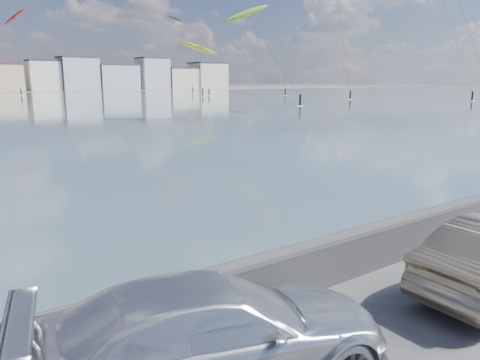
# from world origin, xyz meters

# --- Properties ---
(seawall) EXTENTS (400.00, 0.36, 1.08)m
(seawall) POSITION_xyz_m (0.00, 2.70, 0.58)
(seawall) COLOR #28282B
(seawall) RESTS_ON ground
(car_silver) EXTENTS (5.63, 3.40, 1.53)m
(car_silver) POSITION_xyz_m (-1.38, 1.35, 0.76)
(car_silver) COLOR silver
(car_silver) RESTS_ON ground
(kitesurfer_0) EXTENTS (6.96, 16.17, 24.80)m
(kitesurfer_0) POSITION_xyz_m (24.96, 145.34, 21.46)
(kitesurfer_0) COLOR red
(kitesurfer_0) RESTS_ON ground
(kitesurfer_13) EXTENTS (7.98, 13.38, 17.25)m
(kitesurfer_13) POSITION_xyz_m (45.06, 62.98, 14.89)
(kitesurfer_13) COLOR #8CD826
(kitesurfer_13) RESTS_ON ground
(kitesurfer_14) EXTENTS (7.89, 19.12, 25.72)m
(kitesurfer_14) POSITION_xyz_m (75.23, 144.26, 24.14)
(kitesurfer_14) COLOR black
(kitesurfer_14) RESTS_ON ground
(kitesurfer_16) EXTENTS (9.60, 10.68, 15.30)m
(kitesurfer_16) POSITION_xyz_m (64.16, 111.06, 12.69)
(kitesurfer_16) COLOR yellow
(kitesurfer_16) RESTS_ON ground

